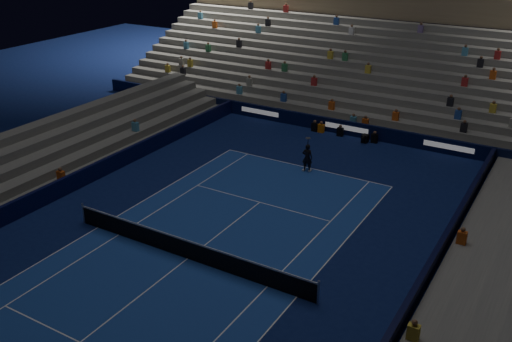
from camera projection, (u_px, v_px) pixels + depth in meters
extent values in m
plane|color=#0C174A|center=(188.00, 259.00, 25.51)|extent=(90.00, 90.00, 0.00)
cube|color=navy|center=(188.00, 259.00, 25.51)|extent=(10.97, 23.77, 0.01)
cube|color=black|center=(347.00, 128.00, 39.83)|extent=(44.00, 0.25, 1.00)
cube|color=black|center=(401.00, 321.00, 20.79)|extent=(0.25, 37.00, 1.00)
cube|color=black|center=(38.00, 199.00, 29.83)|extent=(0.25, 37.00, 1.00)
cube|color=slate|center=(352.00, 127.00, 40.72)|extent=(44.00, 1.00, 0.50)
cube|color=slate|center=(358.00, 120.00, 41.40)|extent=(44.00, 1.00, 1.00)
cube|color=slate|center=(363.00, 113.00, 42.09)|extent=(44.00, 1.00, 1.50)
cube|color=slate|center=(368.00, 106.00, 42.77)|extent=(44.00, 1.00, 2.00)
cube|color=slate|center=(373.00, 100.00, 43.45)|extent=(44.00, 1.00, 2.50)
cube|color=slate|center=(378.00, 93.00, 44.14)|extent=(44.00, 1.00, 3.00)
cube|color=slate|center=(382.00, 87.00, 44.82)|extent=(44.00, 1.00, 3.50)
cube|color=slate|center=(387.00, 81.00, 45.50)|extent=(44.00, 1.00, 4.00)
cube|color=slate|center=(391.00, 75.00, 46.19)|extent=(44.00, 1.00, 4.50)
cube|color=slate|center=(396.00, 70.00, 46.87)|extent=(44.00, 1.00, 5.00)
cube|color=slate|center=(400.00, 64.00, 47.55)|extent=(44.00, 1.00, 5.50)
cube|color=slate|center=(404.00, 59.00, 48.24)|extent=(44.00, 1.00, 6.00)
cube|color=#857252|center=(413.00, 7.00, 47.43)|extent=(44.00, 0.60, 2.20)
cube|color=slate|center=(422.00, 334.00, 20.52)|extent=(1.00, 37.00, 0.50)
cube|color=slate|center=(451.00, 338.00, 19.95)|extent=(1.00, 37.00, 1.00)
cube|color=slate|center=(29.00, 199.00, 30.30)|extent=(1.00, 37.00, 0.50)
cube|color=slate|center=(16.00, 191.00, 30.67)|extent=(1.00, 37.00, 1.00)
cube|color=slate|center=(3.00, 183.00, 31.03)|extent=(1.00, 37.00, 1.50)
cylinder|color=#B2B2B7|center=(83.00, 213.00, 28.27)|extent=(0.10, 0.10, 1.10)
cylinder|color=#B2B2B7|center=(318.00, 293.00, 22.30)|extent=(0.10, 0.10, 1.10)
cube|color=black|center=(187.00, 250.00, 25.33)|extent=(12.80, 0.03, 0.90)
cube|color=white|center=(187.00, 241.00, 25.13)|extent=(12.80, 0.04, 0.08)
imported|color=black|center=(307.00, 158.00, 33.96)|extent=(0.69, 0.51, 1.74)
cube|color=black|center=(365.00, 139.00, 38.57)|extent=(0.42, 0.51, 0.54)
cylinder|color=black|center=(363.00, 138.00, 38.17)|extent=(0.17, 0.35, 0.16)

